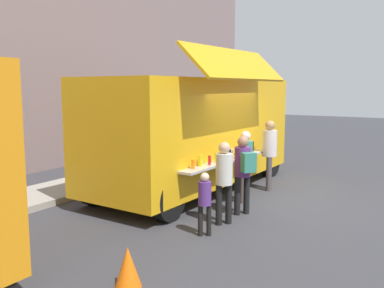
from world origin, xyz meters
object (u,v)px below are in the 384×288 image
Objects in this scene: customer_front_ordering at (245,160)px; customer_mid_with_backpack at (243,167)px; traffic_cone_orange at (128,267)px; customer_rear_waiting at (224,176)px; customer_extra_browsing at (270,149)px; child_near_queue at (205,198)px; trash_bin at (197,147)px; food_truck_main at (196,129)px.

customer_front_ordering reaches higher than customer_mid_with_backpack.
customer_rear_waiting is (2.95, 0.11, 0.69)m from traffic_cone_orange.
customer_extra_browsing is 3.83m from child_near_queue.
child_near_queue is at bearing -147.83° from trash_bin.
traffic_cone_orange is 0.61× the size of trash_bin.
customer_rear_waiting is (-1.64, -0.32, -0.02)m from customer_front_ordering.
customer_extra_browsing reaches higher than customer_front_ordering.
customer_mid_with_backpack is at bearing 116.65° from customer_front_ordering.
food_truck_main is 1.96m from customer_extra_browsing.
customer_rear_waiting is 3.07m from customer_extra_browsing.
customer_extra_browsing is at bearing -127.03° from trash_bin.
food_truck_main is 3.98× the size of customer_front_ordering.
customer_extra_browsing is (3.05, 0.28, 0.11)m from customer_rear_waiting.
customer_front_ordering reaches higher than traffic_cone_orange.
customer_mid_with_backpack is 0.91× the size of customer_extra_browsing.
food_truck_main is at bearing -149.21° from trash_bin.
trash_bin is (3.89, 2.32, -1.11)m from food_truck_main.
child_near_queue is at bearing 124.65° from customer_mid_with_backpack.
customer_extra_browsing is (-3.02, -4.00, 0.63)m from trash_bin.
food_truck_main is 7.30× the size of trash_bin.
customer_front_ordering is at bearing 5.33° from traffic_cone_orange.
customer_front_ordering reaches higher than customer_rear_waiting.
child_near_queue is (-0.75, -0.01, -0.27)m from customer_rear_waiting.
customer_extra_browsing reaches higher than customer_rear_waiting.
trash_bin is 0.78× the size of child_near_queue.
child_near_queue is (-6.82, -4.29, 0.24)m from trash_bin.
food_truck_main is 5.67m from traffic_cone_orange.
customer_rear_waiting is 1.40× the size of child_near_queue.
traffic_cone_orange is (-5.12, -2.07, -1.29)m from food_truck_main.
customer_front_ordering is 1.44× the size of child_near_queue.
food_truck_main is at bearing -13.13° from customer_rear_waiting.
food_truck_main is at bearing -14.38° from customer_front_ordering.
customer_front_ordering is at bearing -44.08° from customer_rear_waiting.
customer_mid_with_backpack is (-1.43, -2.02, -0.55)m from food_truck_main.
child_near_queue is (-3.80, -0.29, -0.39)m from customer_extra_browsing.
customer_mid_with_backpack is (-0.89, -0.38, 0.03)m from customer_front_ordering.
customer_front_ordering is 1.03× the size of customer_rear_waiting.
child_near_queue is (-1.49, 0.05, -0.32)m from customer_mid_with_backpack.
traffic_cone_orange is 0.33× the size of customer_mid_with_backpack.
customer_front_ordering is 2.43m from child_near_queue.
customer_front_ordering is 1.00× the size of customer_mid_with_backpack.
trash_bin is 7.45m from customer_rear_waiting.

